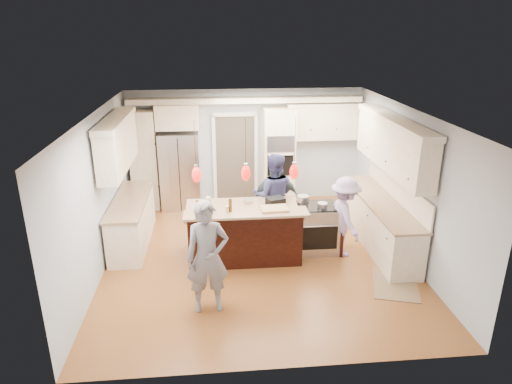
% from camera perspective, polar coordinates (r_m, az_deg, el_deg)
% --- Properties ---
extents(ground_plane, '(6.00, 6.00, 0.00)m').
position_cam_1_polar(ground_plane, '(8.64, 0.22, -7.98)').
color(ground_plane, '#A9622E').
rests_on(ground_plane, ground).
extents(room_shell, '(5.54, 6.04, 2.72)m').
position_cam_1_polar(room_shell, '(7.94, 0.24, 3.66)').
color(room_shell, '#B2BCC6').
rests_on(room_shell, ground).
extents(refrigerator, '(0.90, 0.70, 1.80)m').
position_cam_1_polar(refrigerator, '(10.73, -9.45, 2.68)').
color(refrigerator, '#B7B7BC').
rests_on(refrigerator, ground).
extents(oven_column, '(0.72, 0.69, 2.30)m').
position_cam_1_polar(oven_column, '(10.76, 2.82, 4.38)').
color(oven_column, '#FFECCE').
rests_on(oven_column, ground).
extents(back_upper_cabinets, '(5.30, 0.61, 2.54)m').
position_cam_1_polar(back_upper_cabinets, '(10.62, -5.28, 6.99)').
color(back_upper_cabinets, '#FFECCE').
rests_on(back_upper_cabinets, ground).
extents(right_counter_run, '(0.64, 3.10, 2.51)m').
position_cam_1_polar(right_counter_run, '(9.02, 15.68, -0.17)').
color(right_counter_run, '#FFECCE').
rests_on(right_counter_run, ground).
extents(left_cabinets, '(0.64, 2.30, 2.51)m').
position_cam_1_polar(left_cabinets, '(9.07, -15.85, -0.09)').
color(left_cabinets, '#FFECCE').
rests_on(left_cabinets, ground).
extents(kitchen_island, '(2.10, 1.46, 1.12)m').
position_cam_1_polar(kitchen_island, '(8.47, -1.49, -4.93)').
color(kitchen_island, black).
rests_on(kitchen_island, ground).
extents(island_range, '(0.82, 0.71, 0.92)m').
position_cam_1_polar(island_range, '(8.74, 7.74, -4.47)').
color(island_range, '#B7B7BC').
rests_on(island_range, ground).
extents(pendant_lights, '(1.75, 0.15, 1.03)m').
position_cam_1_polar(pendant_lights, '(7.44, -1.29, 2.39)').
color(pendant_lights, black).
rests_on(pendant_lights, ground).
extents(person_bar_end, '(0.67, 0.47, 1.74)m').
position_cam_1_polar(person_bar_end, '(6.79, -6.08, -8.12)').
color(person_bar_end, slate).
rests_on(person_bar_end, ground).
extents(person_far_left, '(0.93, 0.76, 1.74)m').
position_cam_1_polar(person_far_left, '(9.09, 2.21, -0.49)').
color(person_far_left, navy).
rests_on(person_far_left, ground).
extents(person_far_right, '(0.96, 0.42, 1.61)m').
position_cam_1_polar(person_far_right, '(9.12, 2.50, -0.85)').
color(person_far_right, '#445A5F').
rests_on(person_far_right, ground).
extents(person_range_side, '(0.70, 1.05, 1.51)m').
position_cam_1_polar(person_range_side, '(8.55, 11.02, -3.08)').
color(person_range_side, '#AA93C6').
rests_on(person_range_side, ground).
extents(floor_rug, '(0.99, 1.21, 0.01)m').
position_cam_1_polar(floor_rug, '(8.12, 17.00, -10.90)').
color(floor_rug, olive).
rests_on(floor_rug, ground).
extents(water_bottle, '(0.09, 0.09, 0.33)m').
position_cam_1_polar(water_bottle, '(7.51, -5.92, -1.79)').
color(water_bottle, silver).
rests_on(water_bottle, kitchen_island).
extents(beer_bottle_a, '(0.07, 0.07, 0.22)m').
position_cam_1_polar(beer_bottle_a, '(7.66, -7.32, -1.81)').
color(beer_bottle_a, '#4B2E0D').
rests_on(beer_bottle_a, kitchen_island).
extents(beer_bottle_b, '(0.06, 0.06, 0.23)m').
position_cam_1_polar(beer_bottle_b, '(7.56, -6.20, -2.02)').
color(beer_bottle_b, '#4B2E0D').
rests_on(beer_bottle_b, kitchen_island).
extents(beer_bottle_c, '(0.06, 0.06, 0.23)m').
position_cam_1_polar(beer_bottle_c, '(7.66, -3.24, -1.63)').
color(beer_bottle_c, '#4B2E0D').
rests_on(beer_bottle_c, kitchen_island).
extents(drink_can, '(0.06, 0.06, 0.11)m').
position_cam_1_polar(drink_can, '(7.65, -3.64, -2.16)').
color(drink_can, '#B7B7BC').
rests_on(drink_can, kitchen_island).
extents(cutting_board, '(0.47, 0.35, 0.04)m').
position_cam_1_polar(cutting_board, '(7.76, 2.30, -2.10)').
color(cutting_board, tan).
rests_on(cutting_board, kitchen_island).
extents(pot_large, '(0.22, 0.22, 0.13)m').
position_cam_1_polar(pot_large, '(8.65, 5.89, -0.89)').
color(pot_large, '#B7B7BC').
rests_on(pot_large, island_range).
extents(pot_small, '(0.18, 0.18, 0.09)m').
position_cam_1_polar(pot_small, '(8.45, 8.31, -1.65)').
color(pot_small, '#B7B7BC').
rests_on(pot_small, island_range).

